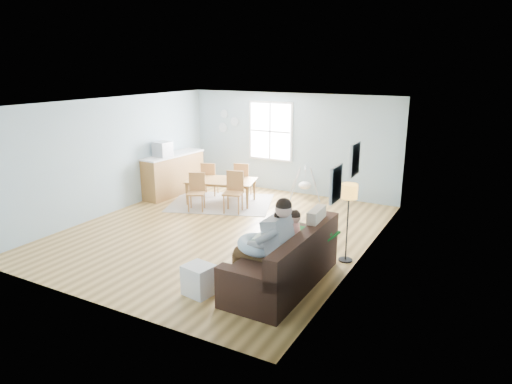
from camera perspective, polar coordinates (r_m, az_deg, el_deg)
The scene contains 22 objects.
room at distance 9.24m, azimuth -4.57°, elevation 9.39°, with size 8.40×9.40×3.90m.
window at distance 12.62m, azimuth 1.84°, elevation 7.60°, with size 1.32×0.08×1.62m.
pictures at distance 7.13m, azimuth 11.15°, elevation 2.60°, with size 0.05×1.34×0.74m.
wall_plates at distance 13.28m, azimuth -3.61°, elevation 8.77°, with size 0.67×0.02×0.66m.
sofa at distance 7.37m, azimuth 3.75°, elevation -9.15°, with size 1.04×2.36×0.95m.
green_throw at distance 7.96m, azimuth 5.66°, elevation -5.19°, with size 1.07×0.91×0.04m, color #125112.
beige_pillow at distance 7.60m, azimuth 7.52°, elevation -4.14°, with size 0.16×0.57×0.57m, color tan.
father at distance 6.96m, azimuth 1.54°, elevation -6.23°, with size 1.11×0.52×1.56m.
nursing_pillow at distance 7.07m, azimuth 0.23°, elevation -6.62°, with size 0.64×0.64×0.17m, color silver.
infant at distance 7.07m, azimuth 0.38°, elevation -5.87°, with size 0.18×0.43×0.16m.
toddler at distance 7.41m, azimuth 3.98°, elevation -5.05°, with size 0.63×0.35×0.97m.
floor_lamp at distance 8.10m, azimuth 11.54°, elevation -0.72°, with size 0.29×0.29×1.43m.
storage_cube at distance 7.19m, azimuth -7.20°, elevation -10.81°, with size 0.49×0.45×0.48m.
rug at distance 11.70m, azimuth -4.37°, elevation -1.35°, with size 2.51×1.91×0.01m, color gray.
dining_table at distance 11.62m, azimuth -4.40°, elevation 0.05°, with size 1.72×0.96×0.60m, color brown.
chair_sw at distance 11.09m, azimuth -7.44°, elevation 0.33°, with size 0.55×0.55×0.91m.
chair_se at distance 10.88m, azimuth -2.77°, elevation 0.40°, with size 0.55×0.55×0.98m.
chair_nw at distance 12.25m, azimuth -5.86°, elevation 1.88°, with size 0.52×0.52×0.91m.
chair_ne at distance 12.06m, azimuth -1.72°, elevation 1.80°, with size 0.52×0.52×0.93m.
counter at distance 12.56m, azimuth -10.30°, elevation 2.25°, with size 0.71×2.02×1.11m.
monitor at distance 12.13m, azimuth -11.62°, elevation 5.28°, with size 0.45×0.43×0.38m.
baby_swing at distance 12.06m, azimuth 6.13°, elevation 0.92°, with size 1.06×1.07×0.82m.
Camera 1 is at (5.01, -7.70, 3.44)m, focal length 32.00 mm.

